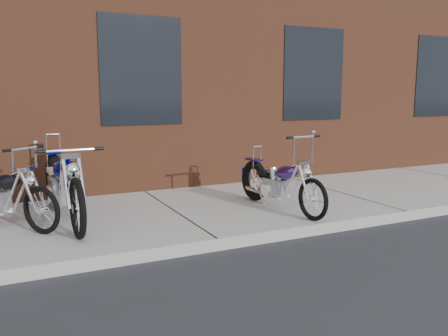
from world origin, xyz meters
TOP-DOWN VIEW (x-y plane):
  - ground at (0.00, 0.00)m, footprint 120.00×120.00m
  - sidewalk at (0.00, 1.50)m, footprint 22.00×3.00m
  - building_brick at (0.00, 8.00)m, footprint 22.00×10.00m
  - chopper_purple at (1.42, 0.93)m, footprint 0.49×2.00m
  - chopper_blue at (-1.49, 1.67)m, footprint 0.62×2.53m

SIDE VIEW (x-z plane):
  - ground at x=0.00m, z-range 0.00..0.00m
  - sidewalk at x=0.00m, z-range 0.00..0.15m
  - chopper_purple at x=1.42m, z-range -0.05..1.07m
  - chopper_blue at x=-1.49m, z-range 0.06..1.15m
  - building_brick at x=0.00m, z-range 0.00..8.00m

